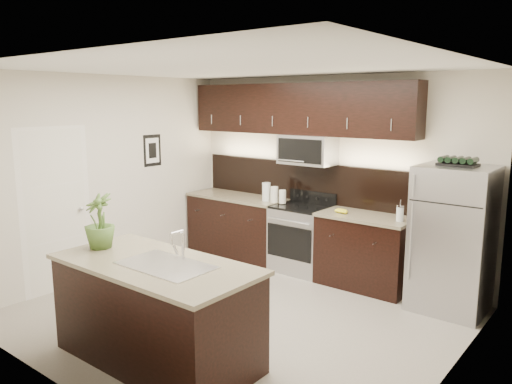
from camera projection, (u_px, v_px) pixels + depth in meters
ground at (237, 315)px, 5.58m from camera, size 4.50×4.50×0.00m
room_walls at (226, 164)px, 5.32m from camera, size 4.52×4.02×2.71m
counter_run at (289, 236)px, 7.08m from camera, size 3.51×0.65×0.94m
upper_fixtures at (299, 117)px, 6.88m from camera, size 3.49×0.40×1.66m
island at (156, 311)px, 4.53m from camera, size 1.96×0.96×0.94m
sink_faucet at (167, 263)px, 4.36m from camera, size 0.84×0.50×0.28m
refrigerator at (452, 239)px, 5.60m from camera, size 0.80×0.72×1.66m
wine_rack at (458, 162)px, 5.44m from camera, size 0.41×0.25×0.10m
plant at (99, 221)px, 4.84m from camera, size 0.31×0.31×0.54m
canisters at (272, 194)px, 7.10m from camera, size 0.40×0.12×0.26m
french_press at (400, 213)px, 5.95m from camera, size 0.09×0.09×0.26m
bananas at (339, 210)px, 6.43m from camera, size 0.19×0.16×0.06m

